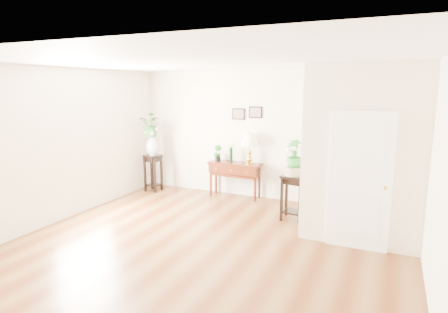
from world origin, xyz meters
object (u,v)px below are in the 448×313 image
Objects in this scene: plant_stand_b at (293,197)px; console_table at (235,180)px; plant_stand_a at (153,173)px; table_lamp at (250,148)px.

console_table is at bearing 149.90° from plant_stand_b.
plant_stand_a reaches higher than console_table.
table_lamp reaches higher than plant_stand_b.
table_lamp reaches higher than plant_stand_a.
table_lamp is 1.67m from plant_stand_b.
plant_stand_a reaches higher than plant_stand_b.
table_lamp is 0.79× the size of plant_stand_a.
plant_stand_b reaches higher than console_table.
plant_stand_b is (3.51, -0.57, -0.01)m from plant_stand_a.
table_lamp is 0.81× the size of plant_stand_b.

